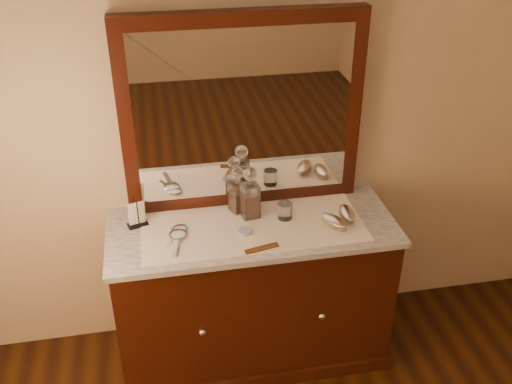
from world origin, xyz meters
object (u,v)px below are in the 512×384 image
mirror_frame (243,113)px  decanter_left (238,194)px  decanter_right (250,198)px  pin_dish (245,231)px  brush_far (347,214)px  hand_mirror_inner (177,237)px  comb (262,248)px  napkin_rack (137,215)px  dresser_cabinet (253,293)px  brush_near (334,222)px  hand_mirror_outer (178,231)px

mirror_frame → decanter_left: mirror_frame is taller
decanter_right → pin_dish: bearing=-110.6°
brush_far → hand_mirror_inner: 0.86m
decanter_right → brush_far: size_ratio=1.77×
comb → decanter_left: decanter_left is taller
brush_far → napkin_rack: bearing=172.6°
mirror_frame → decanter_left: (-0.05, -0.10, -0.40)m
comb → decanter_right: decanter_right is taller
brush_far → comb: bearing=-159.0°
dresser_cabinet → brush_near: 0.62m
comb → hand_mirror_inner: 0.42m
dresser_cabinet → decanter_left: 0.56m
mirror_frame → hand_mirror_outer: (-0.37, -0.25, -0.49)m
mirror_frame → napkin_rack: 0.73m
decanter_right → dresser_cabinet: bearing=-92.5°
napkin_rack → brush_far: (1.05, -0.14, -0.03)m
mirror_frame → hand_mirror_inner: size_ratio=5.18×
comb → brush_far: size_ratio=1.05×
brush_far → hand_mirror_inner: (-0.86, -0.02, -0.01)m
decanter_left → hand_mirror_outer: (-0.32, -0.14, -0.09)m
decanter_left → hand_mirror_outer: bearing=-155.9°
dresser_cabinet → hand_mirror_outer: 0.58m
pin_dish → comb: pin_dish is taller
dresser_cabinet → napkin_rack: 0.76m
brush_near → decanter_right: bearing=157.0°
mirror_frame → hand_mirror_inner: (-0.38, -0.30, -0.49)m
brush_near → hand_mirror_outer: 0.77m
dresser_cabinet → napkin_rack: bearing=169.2°
dresser_cabinet → hand_mirror_inner: (-0.38, -0.05, 0.45)m
decanter_right → comb: bearing=-89.4°
mirror_frame → hand_mirror_inner: bearing=-141.8°
hand_mirror_outer → hand_mirror_inner: bearing=-96.6°
decanter_left → napkin_rack: bearing=-175.8°
decanter_right → napkin_rack: bearing=177.4°
comb → napkin_rack: size_ratio=1.11×
pin_dish → brush_near: brush_near is taller
napkin_rack → brush_near: size_ratio=0.84×
decanter_left → comb: bearing=-81.4°
decanter_right → brush_near: bearing=-23.0°
mirror_frame → brush_near: bearing=-39.8°
decanter_right → hand_mirror_inner: (-0.38, -0.13, -0.10)m
dresser_cabinet → napkin_rack: size_ratio=9.31×
decanter_left → brush_near: size_ratio=1.39×
hand_mirror_outer → brush_far: bearing=-1.9°
comb → decanter_left: 0.37m
napkin_rack → hand_mirror_outer: bearing=-29.4°
comb → brush_far: 0.51m
decanter_right → brush_near: (0.39, -0.17, -0.08)m
dresser_cabinet → comb: (0.01, -0.21, 0.45)m
brush_near → comb: bearing=-162.3°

